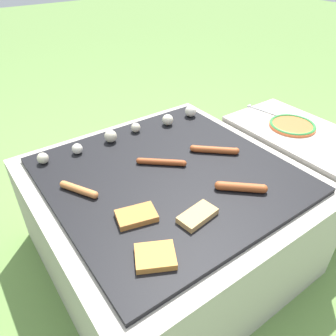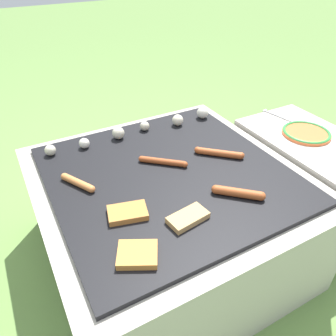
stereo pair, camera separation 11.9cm
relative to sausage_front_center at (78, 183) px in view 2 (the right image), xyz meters
name	(u,v)px [view 2 (the right image)]	position (x,y,z in m)	size (l,w,h in m)	color
ground_plane	(168,252)	(0.31, -0.08, -0.45)	(14.00, 14.00, 0.00)	#608442
grill	(168,217)	(0.31, -0.08, -0.24)	(0.94, 0.94, 0.44)	#B2AA9E
side_ledge	(301,180)	(0.98, -0.17, -0.23)	(0.37, 0.61, 0.44)	#B2AA9E
sausage_front_center	(78,183)	(0.00, 0.00, 0.00)	(0.09, 0.14, 0.03)	#C6753D
sausage_mid_left	(163,161)	(0.32, -0.03, 0.00)	(0.15, 0.13, 0.02)	#93421E
sausage_front_right	(219,153)	(0.54, -0.08, 0.00)	(0.15, 0.14, 0.03)	#A34C23
sausage_mid_right	(238,193)	(0.45, -0.31, 0.00)	(0.14, 0.13, 0.03)	#A34C23
bread_slice_left	(128,213)	(0.09, -0.22, 0.00)	(0.14, 0.11, 0.02)	#B27033
bread_slice_right	(188,218)	(0.25, -0.33, 0.00)	(0.13, 0.08, 0.02)	tan
bread_slice_center	(137,254)	(0.05, -0.38, 0.00)	(0.14, 0.13, 0.02)	#D18438
mushroom_row	(144,127)	(0.37, 0.24, 0.01)	(0.76, 0.07, 0.05)	beige
plate_colorful	(306,133)	(0.98, -0.12, 0.00)	(0.21, 0.21, 0.02)	orange
fork_utensil	(279,116)	(1.00, 0.06, -0.01)	(0.05, 0.20, 0.01)	silver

